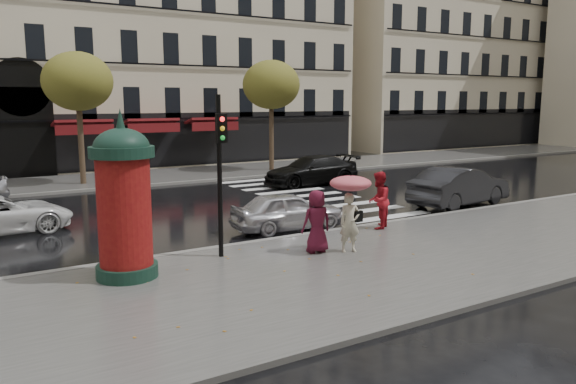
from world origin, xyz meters
TOP-DOWN VIEW (x-y plane):
  - ground at (0.00, 0.00)m, footprint 160.00×160.00m
  - near_sidewalk at (0.00, -0.50)m, footprint 90.00×7.00m
  - far_sidewalk at (0.00, 19.00)m, footprint 90.00×6.00m
  - near_kerb at (0.00, 3.00)m, footprint 90.00×0.25m
  - far_kerb at (0.00, 16.00)m, footprint 90.00×0.25m
  - zebra_crossing at (6.00, 9.60)m, footprint 3.60×11.75m
  - bldg_far_corner at (6.00, 30.00)m, footprint 26.00×14.00m
  - bldg_far_right at (34.00, 30.00)m, footprint 24.00×14.00m
  - tree_far_left at (-2.00, 18.00)m, footprint 3.40×3.40m
  - tree_far_right at (9.00, 18.00)m, footprint 3.40×3.40m
  - woman_umbrella at (1.42, 0.60)m, footprint 1.14×1.14m
  - woman_red at (4.00, 2.40)m, footprint 1.15×1.11m
  - man_burgundy at (0.62, 1.04)m, footprint 0.90×0.64m
  - morris_column at (-4.45, 1.58)m, footprint 1.48×1.48m
  - traffic_light at (-1.81, 1.96)m, footprint 0.29×0.41m
  - car_silver at (1.64, 4.20)m, footprint 3.91×1.84m
  - car_darkgrey at (9.91, 4.24)m, footprint 5.03×2.29m
  - car_black at (8.02, 12.28)m, footprint 5.10×2.13m

SIDE VIEW (x-z plane):
  - ground at x=0.00m, z-range 0.00..0.00m
  - zebra_crossing at x=6.00m, z-range 0.00..0.01m
  - near_sidewalk at x=0.00m, z-range 0.00..0.12m
  - far_sidewalk at x=0.00m, z-range 0.00..0.12m
  - near_kerb at x=0.00m, z-range 0.00..0.14m
  - far_kerb at x=0.00m, z-range 0.00..0.14m
  - car_silver at x=1.64m, z-range 0.00..1.29m
  - car_black at x=8.02m, z-range 0.00..1.47m
  - car_darkgrey at x=9.91m, z-range 0.00..1.60m
  - man_burgundy at x=0.62m, z-range 0.12..1.85m
  - woman_red at x=4.00m, z-range 0.12..1.99m
  - woman_umbrella at x=1.42m, z-range 0.47..2.66m
  - morris_column at x=-4.45m, z-range 0.04..4.01m
  - traffic_light at x=-1.81m, z-range 0.57..4.86m
  - tree_far_left at x=-2.00m, z-range 1.85..8.49m
  - tree_far_right at x=9.00m, z-range 1.85..8.49m
  - bldg_far_corner at x=6.00m, z-range -0.14..22.76m
  - bldg_far_right at x=34.00m, z-range -0.14..22.76m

